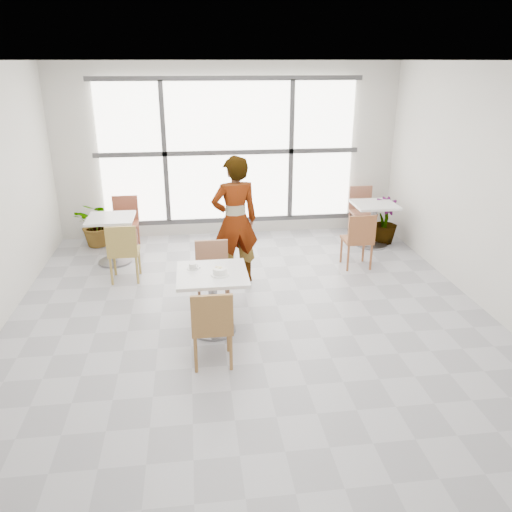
{
  "coord_description": "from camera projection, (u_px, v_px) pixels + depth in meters",
  "views": [
    {
      "loc": [
        -0.66,
        -5.42,
        3.01
      ],
      "look_at": [
        0.0,
        -0.3,
        1.0
      ],
      "focal_mm": 35.54,
      "sensor_mm": 36.0,
      "label": 1
    }
  ],
  "objects": [
    {
      "name": "wall_back",
      "position": [
        228.0,
        152.0,
        8.87
      ],
      "size": [
        6.0,
        0.0,
        6.0
      ],
      "primitive_type": "plane",
      "rotation": [
        1.57,
        0.0,
        0.0
      ],
      "color": "silver",
      "rests_on": "ground"
    },
    {
      "name": "bg_table_right",
      "position": [
        373.0,
        218.0,
        8.6
      ],
      "size": [
        0.7,
        0.7,
        0.75
      ],
      "color": "white",
      "rests_on": "ground"
    },
    {
      "name": "bg_chair_right_near",
      "position": [
        359.0,
        237.0,
        7.65
      ],
      "size": [
        0.42,
        0.42,
        0.87
      ],
      "rotation": [
        0.0,
        0.0,
        3.14
      ],
      "color": "#965632",
      "rests_on": "ground"
    },
    {
      "name": "coffee_cup",
      "position": [
        193.0,
        266.0,
        5.84
      ],
      "size": [
        0.16,
        0.13,
        0.07
      ],
      "color": "silver",
      "rests_on": "main_table"
    },
    {
      "name": "chair_near",
      "position": [
        212.0,
        323.0,
        5.15
      ],
      "size": [
        0.42,
        0.42,
        0.87
      ],
      "rotation": [
        0.0,
        0.0,
        3.14
      ],
      "color": "olive",
      "rests_on": "ground"
    },
    {
      "name": "wall_front",
      "position": [
        342.0,
        400.0,
        2.4
      ],
      "size": [
        6.0,
        0.0,
        6.0
      ],
      "primitive_type": "plane",
      "rotation": [
        -1.57,
        0.0,
        0.0
      ],
      "color": "silver",
      "rests_on": "ground"
    },
    {
      "name": "window",
      "position": [
        229.0,
        152.0,
        8.81
      ],
      "size": [
        4.6,
        0.07,
        2.52
      ],
      "color": "white",
      "rests_on": "ground"
    },
    {
      "name": "main_table",
      "position": [
        213.0,
        291.0,
        5.83
      ],
      "size": [
        0.8,
        0.8,
        0.75
      ],
      "color": "white",
      "rests_on": "ground"
    },
    {
      "name": "bg_table_left",
      "position": [
        112.0,
        233.0,
        7.87
      ],
      "size": [
        0.7,
        0.7,
        0.75
      ],
      "color": "silver",
      "rests_on": "ground"
    },
    {
      "name": "ceiling",
      "position": [
        252.0,
        60.0,
        5.1
      ],
      "size": [
        7.0,
        7.0,
        0.0
      ],
      "primitive_type": "plane",
      "rotation": [
        3.14,
        0.0,
        0.0
      ],
      "color": "white",
      "rests_on": "ground"
    },
    {
      "name": "wall_right",
      "position": [
        504.0,
        196.0,
        6.0
      ],
      "size": [
        0.0,
        7.0,
        7.0
      ],
      "primitive_type": "plane",
      "rotation": [
        1.57,
        0.0,
        -1.57
      ],
      "color": "silver",
      "rests_on": "ground"
    },
    {
      "name": "person",
      "position": [
        235.0,
        221.0,
        7.04
      ],
      "size": [
        0.74,
        0.57,
        1.83
      ],
      "primitive_type": "imported",
      "rotation": [
        0.0,
        0.0,
        3.35
      ],
      "color": "black",
      "rests_on": "ground"
    },
    {
      "name": "floor",
      "position": [
        253.0,
        323.0,
        6.18
      ],
      "size": [
        7.0,
        7.0,
        0.0
      ],
      "primitive_type": "plane",
      "color": "#9E9EA5",
      "rests_on": "ground"
    },
    {
      "name": "oatmeal_bowl",
      "position": [
        220.0,
        271.0,
        5.67
      ],
      "size": [
        0.21,
        0.21,
        0.09
      ],
      "color": "white",
      "rests_on": "main_table"
    },
    {
      "name": "bg_chair_right_far",
      "position": [
        362.0,
        207.0,
        9.2
      ],
      "size": [
        0.42,
        0.42,
        0.87
      ],
      "color": "#9B5F47",
      "rests_on": "ground"
    },
    {
      "name": "plant_left",
      "position": [
        98.0,
        224.0,
        8.63
      ],
      "size": [
        0.9,
        0.85,
        0.78
      ],
      "primitive_type": "imported",
      "rotation": [
        0.0,
        0.0,
        -0.43
      ],
      "color": "#41743A",
      "rests_on": "ground"
    },
    {
      "name": "plant_right",
      "position": [
        385.0,
        221.0,
        8.78
      ],
      "size": [
        0.45,
        0.45,
        0.79
      ],
      "primitive_type": "imported",
      "rotation": [
        0.0,
        0.0,
        0.02
      ],
      "color": "#407240",
      "rests_on": "ground"
    },
    {
      "name": "bg_chair_left_far",
      "position": [
        126.0,
        219.0,
        8.54
      ],
      "size": [
        0.42,
        0.42,
        0.87
      ],
      "color": "#964B34",
      "rests_on": "ground"
    },
    {
      "name": "chair_far",
      "position": [
        212.0,
        270.0,
        6.45
      ],
      "size": [
        0.42,
        0.42,
        0.87
      ],
      "color": "#946246",
      "rests_on": "ground"
    },
    {
      "name": "bg_chair_left_near",
      "position": [
        123.0,
        249.0,
        7.17
      ],
      "size": [
        0.42,
        0.42,
        0.87
      ],
      "rotation": [
        0.0,
        0.0,
        3.14
      ],
      "color": "#A48740",
      "rests_on": "ground"
    }
  ]
}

